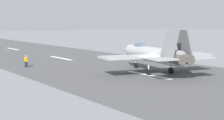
# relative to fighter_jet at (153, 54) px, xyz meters

# --- Properties ---
(ground_plane) EXTENTS (400.00, 400.00, 0.00)m
(ground_plane) POSITION_rel_fighter_jet_xyz_m (-1.85, 1.88, -2.41)
(ground_plane) COLOR slate
(runway_strip) EXTENTS (240.00, 26.00, 0.02)m
(runway_strip) POSITION_rel_fighter_jet_xyz_m (-1.87, 1.88, -2.40)
(runway_strip) COLOR #464649
(runway_strip) RESTS_ON ground
(fighter_jet) EXTENTS (17.05, 14.92, 5.61)m
(fighter_jet) POSITION_rel_fighter_jet_xyz_m (0.00, 0.00, 0.00)
(fighter_jet) COLOR gray
(fighter_jet) RESTS_ON ground
(crew_person) EXTENTS (0.69, 0.36, 1.70)m
(crew_person) POSITION_rel_fighter_jet_xyz_m (14.11, 11.46, -1.56)
(crew_person) COLOR #1E2338
(crew_person) RESTS_ON ground
(marker_cone_mid) EXTENTS (0.44, 0.44, 0.55)m
(marker_cone_mid) POSITION_rel_fighter_jet_xyz_m (7.99, -11.36, -2.14)
(marker_cone_mid) COLOR orange
(marker_cone_mid) RESTS_ON ground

